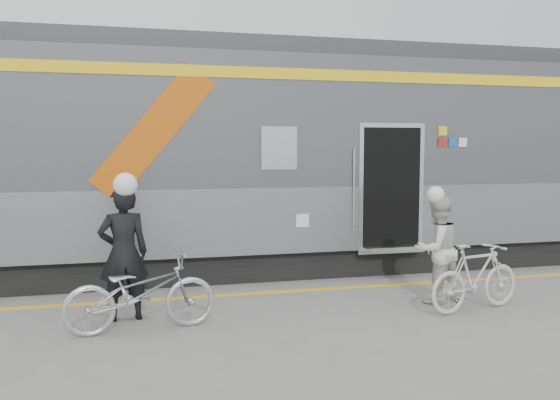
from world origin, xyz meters
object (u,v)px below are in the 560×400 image
object	(u,v)px
bicycle_right	(476,277)
man	(123,253)
woman	(437,249)
bicycle_left	(141,292)

from	to	relation	value
bicycle_right	man	bearing A→B (deg)	67.71
woman	man	bearing A→B (deg)	-15.85
woman	bicycle_right	xyz separation A→B (m)	(0.30, -0.55, -0.31)
bicycle_right	woman	bearing A→B (deg)	15.60
man	bicycle_left	bearing A→B (deg)	103.31
woman	bicycle_right	distance (m)	0.70
man	bicycle_right	world-z (taller)	man
bicycle_left	woman	xyz separation A→B (m)	(4.21, 0.33, 0.29)
bicycle_left	woman	bearing A→B (deg)	-92.18
man	bicycle_left	size ratio (longest dim) A/B	0.95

